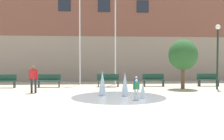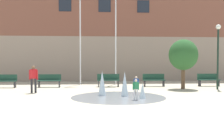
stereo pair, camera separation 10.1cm
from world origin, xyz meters
The scene contains 15 objects.
ground_plane centered at (0.00, 0.00, 0.00)m, with size 100.00×100.00×0.00m, color #BCB299.
library_building centered at (0.00, 17.65, 4.50)m, with size 36.00×6.05×9.00m.
splash_fountain centered at (0.14, 4.64, 0.46)m, with size 4.83×4.83×1.35m.
park_bench_far_left centered at (-7.18, 9.66, 0.48)m, with size 1.60×0.44×0.91m.
park_bench_under_left_flagpole centered at (-4.15, 9.75, 0.48)m, with size 1.60×0.44×0.91m.
park_bench_center centered at (0.01, 9.80, 0.48)m, with size 1.60×0.44×0.91m.
park_bench_under_right_flagpole centered at (3.33, 9.75, 0.48)m, with size 1.60×0.44×0.91m.
park_bench_far_right centered at (7.39, 9.66, 0.48)m, with size 1.60×0.44×0.91m.
adult_near_bench centered at (-4.54, 6.46, 0.93)m, with size 0.50×0.37×1.59m.
child_with_pink_shirt centered at (0.89, 3.36, 0.58)m, with size 0.31×0.20×0.99m.
child_in_fountain centered at (1.32, 5.66, 0.58)m, with size 0.31×0.21×0.99m.
flagpole_left centered at (-2.03, 11.80, 4.34)m, with size 0.80×0.10×8.18m.
flagpole_right centered at (0.76, 11.80, 4.54)m, with size 0.80×0.10×8.58m.
lamp_post_right_lane centered at (7.02, 7.53, 2.73)m, with size 0.32×0.32×4.22m.
street_tree_near_building centered at (4.83, 7.88, 2.24)m, with size 1.90×1.90×3.27m.
Camera 2 is at (-1.24, -8.92, 1.87)m, focal length 42.00 mm.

